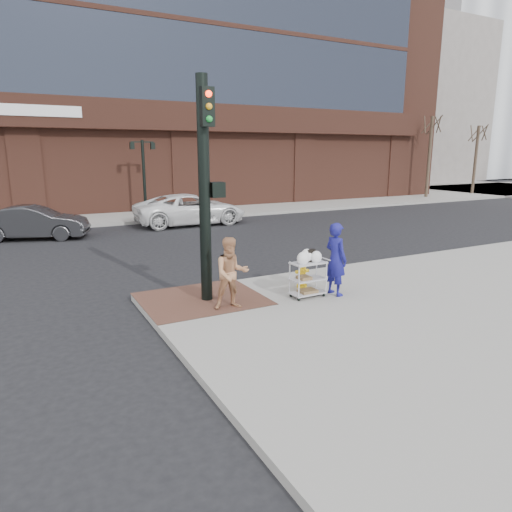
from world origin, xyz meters
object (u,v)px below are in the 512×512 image
woman_blue (336,259)px  sedan_dark (34,223)px  lamp_post (144,170)px  utility_cart (308,276)px  minivan_white (191,209)px  pedestrian_tan (231,273)px  traffic_signal_pole (206,184)px  fire_hydrant (302,272)px

woman_blue → sedan_dark: 13.66m
lamp_post → utility_cart: lamp_post is taller
lamp_post → minivan_white: lamp_post is taller
utility_cart → lamp_post: bearing=89.0°
lamp_post → pedestrian_tan: size_ratio=2.51×
pedestrian_tan → utility_cart: (1.95, -0.10, -0.28)m
utility_cart → woman_blue: bearing=-12.4°
traffic_signal_pole → minivan_white: size_ratio=0.91×
lamp_post → fire_hydrant: (0.02, -15.41, -2.06)m
traffic_signal_pole → sedan_dark: 11.83m
woman_blue → utility_cart: size_ratio=1.54×
woman_blue → minivan_white: (0.99, 12.94, -0.27)m
lamp_post → minivan_white: 4.06m
lamp_post → pedestrian_tan: (-2.24, -16.03, -1.67)m
traffic_signal_pole → pedestrian_tan: size_ratio=3.13×
pedestrian_tan → sedan_dark: size_ratio=0.38×
lamp_post → fire_hydrant: 15.55m
lamp_post → minivan_white: size_ratio=0.73×
traffic_signal_pole → sedan_dark: size_ratio=1.19×
woman_blue → utility_cart: bearing=71.3°
utility_cart → minivan_white: bearing=82.5°
woman_blue → utility_cart: 0.79m
pedestrian_tan → utility_cart: size_ratio=1.39×
woman_blue → sedan_dark: bearing=20.1°
traffic_signal_pole → fire_hydrant: (2.49, -0.18, -2.27)m
sedan_dark → pedestrian_tan: bearing=-145.0°
utility_cart → pedestrian_tan: bearing=177.2°
traffic_signal_pole → utility_cart: (2.18, -0.90, -2.16)m
pedestrian_tan → minivan_white: bearing=84.6°
fire_hydrant → traffic_signal_pole: bearing=175.8°
sedan_dark → minivan_white: 7.09m
fire_hydrant → pedestrian_tan: bearing=-164.7°
traffic_signal_pole → pedestrian_tan: bearing=-73.7°
traffic_signal_pole → woman_blue: traffic_signal_pole is taller
sedan_dark → minivan_white: size_ratio=0.77×
traffic_signal_pole → woman_blue: size_ratio=2.84×
woman_blue → fire_hydrant: 1.06m
lamp_post → woman_blue: lamp_post is taller
lamp_post → minivan_white: (1.38, -3.34, -1.86)m
minivan_white → utility_cart: minivan_white is taller
woman_blue → fire_hydrant: woman_blue is taller
lamp_post → traffic_signal_pole: size_ratio=0.80×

